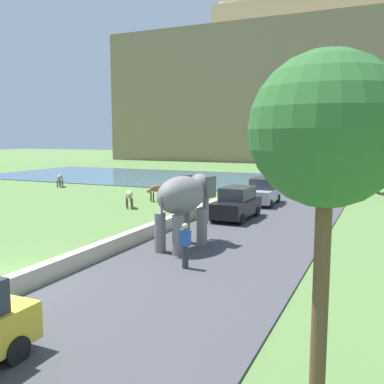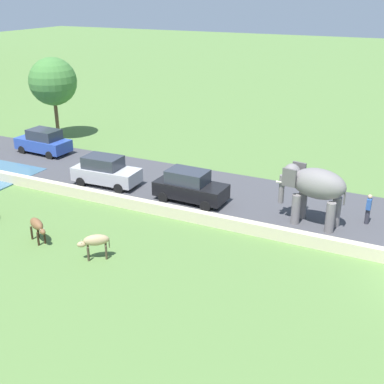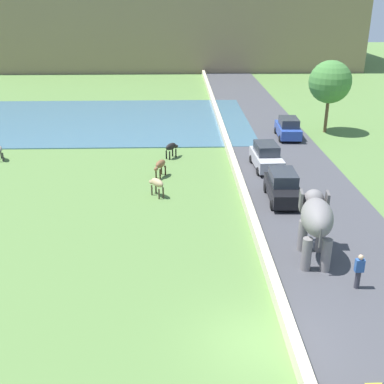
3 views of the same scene
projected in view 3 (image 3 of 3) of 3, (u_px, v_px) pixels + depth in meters
ground_plane at (257, 344)px, 16.87m from camera, size 220.00×220.00×0.00m
road_surface at (282, 160)px, 35.44m from camera, size 7.00×120.00×0.06m
barrier_wall at (235, 166)px, 33.39m from camera, size 0.40×110.00×0.61m
lake at (61, 121)px, 46.18m from camera, size 36.00×18.00×0.08m
elephant at (316, 219)px, 21.56m from camera, size 1.77×3.56×2.99m
person_beside_elephant at (359, 271)px, 19.70m from camera, size 0.36×0.22×1.63m
car_blue at (288, 128)px, 40.37m from camera, size 1.94×4.08×1.80m
car_black at (283, 187)px, 28.18m from camera, size 1.89×4.05×1.80m
car_silver at (266, 157)px, 33.34m from camera, size 1.93×4.07×1.80m
cow_tan at (157, 183)px, 28.84m from camera, size 1.10×1.31×1.15m
cow_brown at (160, 165)px, 31.91m from camera, size 0.91×1.39×1.15m
cow_black at (171, 147)px, 35.59m from camera, size 1.10×1.31×1.15m
tree_mid at (330, 82)px, 40.86m from camera, size 3.62×3.62×6.22m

